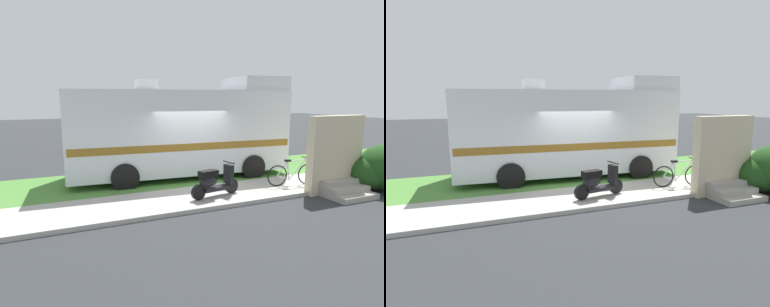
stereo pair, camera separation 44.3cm
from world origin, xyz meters
TOP-DOWN VIEW (x-y plane):
  - ground_plane at (0.00, 0.00)m, footprint 80.00×80.00m
  - sidewalk at (0.00, -1.20)m, footprint 24.00×2.00m
  - grass_strip at (0.00, 1.50)m, footprint 24.00×3.40m
  - motorhome_rv at (0.15, 1.51)m, footprint 7.99×2.91m
  - scooter at (-0.07, -1.46)m, footprint 1.63×0.58m
  - bicycle at (2.84, -1.37)m, footprint 1.76×0.52m
  - pickup_truck_near at (3.58, 5.86)m, footprint 5.40×2.47m
  - porch_steps at (3.76, -2.29)m, footprint 2.00×1.26m
  - bottle_green at (4.80, -0.87)m, footprint 0.06×0.06m
  - bottle_spare at (4.08, -1.41)m, footprint 0.07×0.07m

SIDE VIEW (x-z plane):
  - ground_plane at x=0.00m, z-range 0.00..0.00m
  - grass_strip at x=0.00m, z-range 0.00..0.08m
  - sidewalk at x=0.00m, z-range 0.00..0.12m
  - bottle_spare at x=4.08m, z-range 0.10..0.33m
  - bottle_green at x=4.80m, z-range 0.10..0.38m
  - bicycle at x=2.84m, z-range 0.06..0.96m
  - scooter at x=-0.07m, z-range 0.09..1.06m
  - porch_steps at x=3.76m, z-range -0.23..2.17m
  - pickup_truck_near at x=3.58m, z-range 0.06..1.88m
  - motorhome_rv at x=0.15m, z-range -0.09..3.60m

